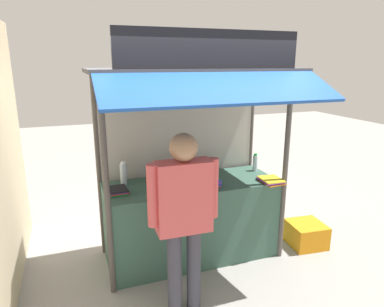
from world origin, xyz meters
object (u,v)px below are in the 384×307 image
object	(u,v)px
water_bottle_front_left	(187,163)
vendor_person	(184,209)
banana_bunch_inner_left	(124,104)
water_bottle_rear_center	(169,169)
magazine_stack_center	(271,181)
water_bottle_back_right	(123,173)
water_bottle_far_left	(177,169)
plastic_crate	(306,234)
magazine_stack_far_right	(209,182)
water_bottle_mid_right	(255,163)
magazine_stack_back_left	(166,188)
magazine_stack_right	(117,191)
banana_bunch_rightmost	(191,101)

from	to	relation	value
water_bottle_front_left	vendor_person	distance (m)	1.25
water_bottle_front_left	banana_bunch_inner_left	bearing A→B (deg)	-137.45
water_bottle_rear_center	magazine_stack_center	world-z (taller)	water_bottle_rear_center
water_bottle_back_right	water_bottle_far_left	size ratio (longest dim) A/B	0.97
plastic_crate	vendor_person	bearing A→B (deg)	-162.40
magazine_stack_center	magazine_stack_far_right	size ratio (longest dim) A/B	1.14
water_bottle_mid_right	magazine_stack_center	distance (m)	0.47
magazine_stack_center	water_bottle_front_left	bearing A→B (deg)	143.43
water_bottle_mid_right	water_bottle_far_left	size ratio (longest dim) A/B	0.80
water_bottle_front_left	magazine_stack_center	world-z (taller)	water_bottle_front_left
vendor_person	water_bottle_back_right	bearing A→B (deg)	-70.19
magazine_stack_far_right	water_bottle_rear_center	bearing A→B (deg)	132.27
water_bottle_far_left	magazine_stack_back_left	size ratio (longest dim) A/B	0.89
magazine_stack_right	magazine_stack_center	world-z (taller)	magazine_stack_right
water_bottle_mid_right	magazine_stack_right	distance (m)	1.79
banana_bunch_inner_left	magazine_stack_back_left	bearing A→B (deg)	35.35
water_bottle_back_right	water_bottle_rear_center	world-z (taller)	water_bottle_back_right
water_bottle_far_left	banana_bunch_inner_left	bearing A→B (deg)	-136.38
banana_bunch_rightmost	water_bottle_front_left	bearing A→B (deg)	73.76
water_bottle_mid_right	banana_bunch_rightmost	bearing A→B (deg)	-150.41
water_bottle_far_left	banana_bunch_rightmost	distance (m)	1.08
water_bottle_rear_center	banana_bunch_inner_left	world-z (taller)	banana_bunch_inner_left
water_bottle_mid_right	banana_bunch_inner_left	bearing A→B (deg)	-160.02
magazine_stack_right	magazine_stack_far_right	xyz separation A→B (m)	(1.02, -0.10, 0.01)
magazine_stack_far_right	magazine_stack_back_left	bearing A→B (deg)	-177.86
water_bottle_rear_center	magazine_stack_center	size ratio (longest dim) A/B	0.78
water_bottle_rear_center	magazine_stack_back_left	distance (m)	0.45
banana_bunch_inner_left	magazine_stack_center	bearing A→B (deg)	5.75
water_bottle_mid_right	magazine_stack_back_left	world-z (taller)	water_bottle_mid_right
water_bottle_far_left	banana_bunch_inner_left	size ratio (longest dim) A/B	1.19
water_bottle_front_left	magazine_stack_back_left	xyz separation A→B (m)	(-0.40, -0.46, -0.11)
water_bottle_rear_center	banana_bunch_inner_left	distance (m)	1.30
magazine_stack_center	banana_bunch_rightmost	bearing A→B (deg)	-170.94
banana_bunch_rightmost	water_bottle_far_left	bearing A→B (deg)	85.23
water_bottle_front_left	banana_bunch_inner_left	size ratio (longest dim) A/B	1.30
water_bottle_back_right	plastic_crate	size ratio (longest dim) A/B	0.64
water_bottle_back_right	magazine_stack_center	world-z (taller)	water_bottle_back_right
water_bottle_rear_center	plastic_crate	bearing A→B (deg)	-17.66
magazine_stack_right	banana_bunch_inner_left	world-z (taller)	banana_bunch_inner_left
water_bottle_mid_right	water_bottle_far_left	xyz separation A→B (m)	(-1.05, 0.02, 0.03)
magazine_stack_center	magazine_stack_back_left	bearing A→B (deg)	173.02
water_bottle_rear_center	magazine_stack_right	distance (m)	0.73
water_bottle_front_left	water_bottle_far_left	distance (m)	0.22
magazine_stack_far_right	banana_bunch_inner_left	xyz separation A→B (m)	(-0.97, -0.34, 0.95)
water_bottle_far_left	water_bottle_front_left	bearing A→B (deg)	38.01
magazine_stack_back_left	magazine_stack_far_right	world-z (taller)	magazine_stack_far_right
banana_bunch_rightmost	plastic_crate	xyz separation A→B (m)	(1.65, 0.20, -1.79)
magazine_stack_center	water_bottle_mid_right	bearing A→B (deg)	83.38
magazine_stack_right	vendor_person	distance (m)	0.95
water_bottle_far_left	plastic_crate	size ratio (longest dim) A/B	0.66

